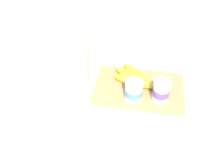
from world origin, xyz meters
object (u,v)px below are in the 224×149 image
at_px(cutting_board, 139,88).
at_px(yogurt_cup_front, 161,91).
at_px(cereal_box, 61,52).
at_px(banana_bunch, 135,78).
at_px(yogurt_cup_back, 134,91).

height_order(cutting_board, yogurt_cup_front, yogurt_cup_front).
bearing_deg(yogurt_cup_front, cereal_box, -10.30).
xyz_separation_m(cutting_board, banana_bunch, (0.02, -0.03, 0.03)).
bearing_deg(cereal_box, yogurt_cup_back, 160.77).
relative_size(cutting_board, yogurt_cup_back, 4.22).
xyz_separation_m(cereal_box, yogurt_cup_back, (-0.30, 0.09, -0.08)).
bearing_deg(cutting_board, cereal_box, -3.25).
bearing_deg(cutting_board, yogurt_cup_back, 75.80).
bearing_deg(banana_bunch, cereal_box, 2.29).
xyz_separation_m(cereal_box, yogurt_cup_front, (-0.40, 0.07, -0.08)).
xyz_separation_m(yogurt_cup_front, banana_bunch, (0.10, -0.08, -0.03)).
xyz_separation_m(yogurt_cup_back, banana_bunch, (0.00, -0.10, -0.02)).
xyz_separation_m(cutting_board, cereal_box, (0.32, -0.02, 0.13)).
relative_size(cereal_box, banana_bunch, 1.53).
bearing_deg(yogurt_cup_back, cutting_board, -104.20).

